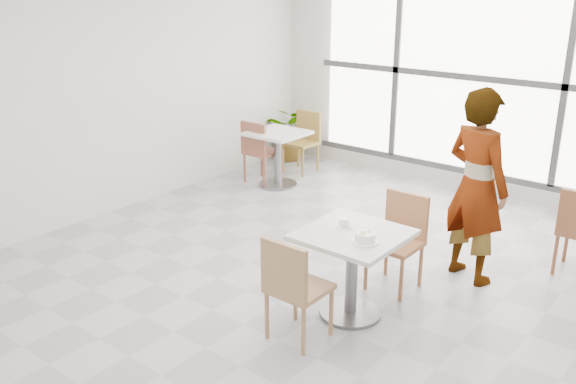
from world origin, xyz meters
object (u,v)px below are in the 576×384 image
Objects in this scene: chair_near at (293,284)px; oatmeal_bowl at (365,237)px; coffee_cup at (344,223)px; bg_chair_left_near at (259,148)px; main_table at (352,258)px; person at (476,186)px; bg_table_left at (278,151)px; chair_far at (400,234)px; plant_left at (291,134)px; bg_chair_left_far at (304,137)px.

chair_near is 4.14× the size of oatmeal_bowl.
bg_chair_left_near reaches higher than coffee_cup.
chair_near reaches higher than oatmeal_bowl.
chair_near is at bearing -101.66° from main_table.
person is (0.61, 1.91, 0.41)m from chair_near.
chair_near is 1.16× the size of bg_table_left.
main_table is 1.42m from person.
chair_far is 0.48× the size of person.
bg_chair_left_near reaches higher than plant_left.
plant_left is (-3.28, 3.31, -0.11)m from main_table.
bg_table_left is (-2.82, 2.33, -0.31)m from oatmeal_bowl.
bg_table_left is at bearing -59.72° from plant_left.
oatmeal_bowl is 0.25× the size of plant_left.
oatmeal_bowl is at bearing -46.19° from bg_chair_left_far.
oatmeal_bowl is (0.31, 0.52, 0.29)m from chair_near.
bg_chair_left_near is at bearing 4.92° from person.
bg_chair_left_near is 0.86m from bg_chair_left_far.
main_table is at bearing -45.28° from plant_left.
bg_chair_left_far is at bearing -97.99° from bg_chair_left_near.
main_table is 3.60m from bg_chair_left_near.
bg_chair_left_near is at bearing 144.05° from oatmeal_bowl.
bg_table_left is (-2.68, 1.50, -0.01)m from chair_far.
person is 4.30m from plant_left.
oatmeal_bowl is 0.36m from coffee_cup.
bg_chair_left_far is at bearing 132.21° from coffee_cup.
chair_far is 0.82m from person.
bg_chair_left_far is 0.60m from plant_left.
bg_chair_left_far is at bearing 100.42° from bg_table_left.
coffee_cup is 3.47m from bg_chair_left_near.
oatmeal_bowl is 1.32× the size of coffee_cup.
chair_far is at bearing -29.19° from bg_table_left.
chair_far is 4.14× the size of oatmeal_bowl.
oatmeal_bowl is (0.14, -0.83, 0.29)m from chair_far.
chair_near is at bearing -120.82° from oatmeal_bowl.
main_table is 0.44× the size of person.
chair_near is 0.48× the size of person.
bg_chair_left_near is (-2.77, 2.07, -0.28)m from coffee_cup.
oatmeal_bowl is at bearing -120.82° from chair_near.
bg_chair_left_near reaches higher than main_table.
oatmeal_bowl is at bearing -80.41° from chair_far.
plant_left is (-3.46, 3.42, -0.38)m from oatmeal_bowl.
bg_chair_left_far is (-3.27, 1.70, -0.41)m from person.
person reaches higher than oatmeal_bowl.
main_table is 3.46m from bg_table_left.
chair_near is at bearing -89.41° from coffee_cup.
bg_chair_left_far is at bearing 141.35° from chair_far.
chair_near is 5.47× the size of coffee_cup.
bg_chair_left_far is (-2.78, 2.98, -0.02)m from main_table.
plant_left is (-3.32, 2.59, -0.09)m from chair_far.
bg_chair_left_near reaches higher than oatmeal_bowl.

